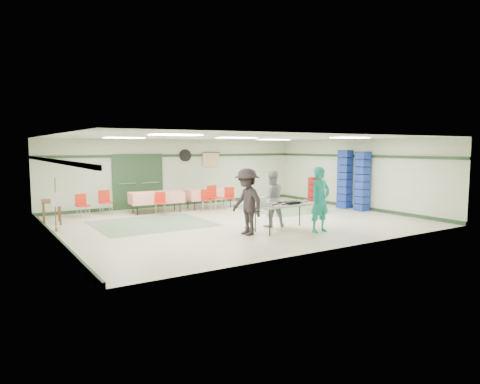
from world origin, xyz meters
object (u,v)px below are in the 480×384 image
dining_table_a (209,194)px  office_printer (59,199)px  volunteer_teal (320,200)px  volunteer_grey (271,199)px  chair_c (230,196)px  dining_table_b (156,197)px  chair_d (160,201)px  crate_stack_blue_b (362,181)px  chair_loose_b (82,203)px  printer_table (51,204)px  chair_a (214,195)px  crate_stack_blue_a (345,179)px  serving_table (286,206)px  broom (55,204)px  crate_stack_red (315,190)px  chair_b (206,198)px  volunteer_dark (247,202)px  chair_loose_a (105,200)px

dining_table_a → office_printer: size_ratio=4.24×
volunteer_teal → volunteer_grey: volunteer_teal is taller
volunteer_teal → chair_c: (0.24, 5.32, -0.41)m
dining_table_b → chair_d: 0.59m
chair_c → crate_stack_blue_b: crate_stack_blue_b is taller
chair_loose_b → printer_table: bearing=-157.7°
volunteer_teal → chair_loose_b: size_ratio=2.29×
chair_a → crate_stack_blue_a: crate_stack_blue_a is taller
chair_loose_b → crate_stack_blue_a: bearing=-29.9°
serving_table → broom: 6.59m
dining_table_a → printer_table: (-5.83, -0.43, 0.07)m
crate_stack_red → office_printer: (-10.30, -0.69, 0.37)m
chair_d → crate_stack_blue_a: (6.76, -2.30, 0.64)m
chair_b → chair_c: chair_c is taller
crate_stack_blue_a → crate_stack_red: 1.80m
dining_table_b → crate_stack_blue_b: (6.67, -3.76, 0.54)m
volunteer_dark → dining_table_b: size_ratio=0.92×
serving_table → dining_table_b: bearing=106.6°
chair_b → crate_stack_red: size_ratio=0.73×
serving_table → dining_table_b: 5.53m
chair_loose_a → office_printer: office_printer is taller
serving_table → office_printer: bearing=145.7°
chair_loose_b → printer_table: chair_loose_b is taller
serving_table → broom: (-5.58, 3.52, 0.06)m
printer_table → broom: bearing=-87.1°
volunteer_dark → crate_stack_red: size_ratio=1.65×
volunteer_grey → chair_d: 4.41m
chair_loose_b → dining_table_b: bearing=-17.2°
crate_stack_blue_a → office_printer: 10.35m
crate_stack_blue_b → broom: size_ratio=1.47×
dining_table_b → volunteer_dark: bearing=-78.4°
chair_c → chair_d: bearing=-157.6°
crate_stack_red → volunteer_grey: bearing=-145.2°
dining_table_b → broom: broom is taller
volunteer_dark → broom: bearing=-131.4°
volunteer_grey → volunteer_dark: (-1.28, -0.60, 0.06)m
office_printer → crate_stack_red: bearing=10.9°
volunteer_teal → printer_table: (-6.17, 5.47, -0.28)m
office_printer → chair_loose_a: bearing=58.1°
chair_d → crate_stack_red: size_ratio=0.73×
dining_table_b → office_printer: office_printer is taller
chair_d → crate_stack_red: 6.79m
crate_stack_blue_b → printer_table: 10.84m
chair_loose_a → chair_loose_b: (-0.83, -0.21, -0.05)m
serving_table → chair_a: bearing=84.1°
dining_table_a → chair_a: chair_a is taller
dining_table_a → office_printer: bearing=-160.8°
volunteer_dark → chair_c: bearing=151.5°
volunteer_dark → chair_d: volunteer_dark is taller
volunteer_grey → chair_d: (-1.94, 3.94, -0.36)m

